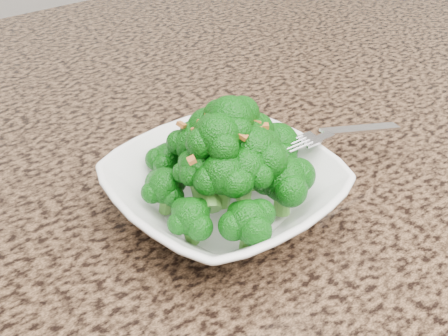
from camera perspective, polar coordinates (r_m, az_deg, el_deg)
granite_counter at (r=0.58m, az=-12.33°, el=-2.96°), size 1.64×1.04×0.03m
bowl at (r=0.51m, az=-0.00°, el=-2.34°), size 0.22×0.22×0.05m
broccoli_pile at (r=0.48m, az=-0.00°, el=3.52°), size 0.18×0.18×0.07m
garlic_topping at (r=0.46m, az=-0.00°, el=7.76°), size 0.11×0.11×0.01m
fork at (r=0.54m, az=10.36°, el=3.22°), size 0.16×0.05×0.01m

